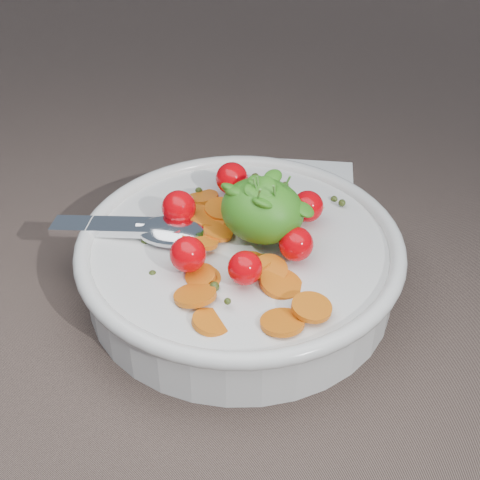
% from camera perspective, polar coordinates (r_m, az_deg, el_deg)
% --- Properties ---
extents(ground, '(6.00, 6.00, 0.00)m').
position_cam_1_polar(ground, '(0.66, -3.02, -4.88)').
color(ground, brown).
rests_on(ground, ground).
extents(bowl, '(0.34, 0.31, 0.13)m').
position_cam_1_polar(bowl, '(0.65, 0.00, -1.67)').
color(bowl, silver).
rests_on(bowl, ground).
extents(napkin, '(0.17, 0.16, 0.01)m').
position_cam_1_polar(napkin, '(0.82, 4.85, 4.56)').
color(napkin, white).
rests_on(napkin, ground).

